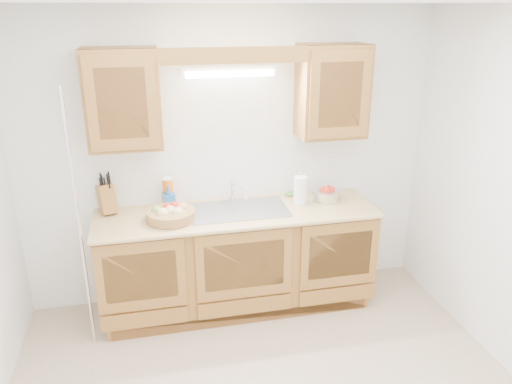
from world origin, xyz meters
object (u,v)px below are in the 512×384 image
object	(u,v)px
fruit_basket	(171,214)
paper_towel	(300,191)
knife_block	(107,198)
apple_bowl	(326,194)

from	to	relation	value
fruit_basket	paper_towel	size ratio (longest dim) A/B	1.74
fruit_basket	paper_towel	bearing A→B (deg)	5.51
fruit_basket	knife_block	bearing A→B (deg)	152.21
paper_towel	apple_bowl	bearing A→B (deg)	6.79
fruit_basket	apple_bowl	xyz separation A→B (m)	(1.34, 0.13, 0.00)
fruit_basket	paper_towel	xyz separation A→B (m)	(1.09, 0.11, 0.07)
knife_block	apple_bowl	xyz separation A→B (m)	(1.83, -0.12, -0.07)
knife_block	apple_bowl	world-z (taller)	knife_block
apple_bowl	knife_block	bearing A→B (deg)	176.15
paper_towel	fruit_basket	bearing A→B (deg)	-174.49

